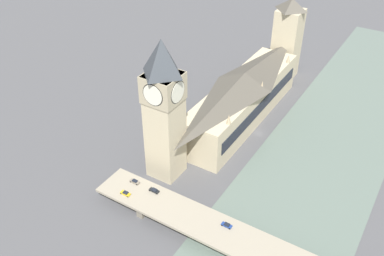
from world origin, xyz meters
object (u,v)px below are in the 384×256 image
car_northbound_mid (227,225)px  car_southbound_mid (154,190)px  clock_tower (164,107)px  car_southbound_lead (135,181)px  car_northbound_tail (126,193)px  parliament_hall (243,97)px  road_bridge (262,252)px  victoria_tower (287,39)px

car_northbound_mid → car_southbound_mid: bearing=-1.4°
clock_tower → car_southbound_lead: (3.61, 19.25, -29.57)m
car_northbound_tail → car_southbound_mid: car_southbound_mid is taller
car_northbound_mid → car_southbound_lead: 46.36m
car_northbound_tail → parliament_hall: bearing=-98.0°
clock_tower → road_bridge: bearing=158.6°
parliament_hall → car_southbound_mid: 79.47m
victoria_tower → car_northbound_mid: bearing=103.2°
car_southbound_mid → car_southbound_lead: bearing=-0.1°
victoria_tower → car_southbound_lead: 141.43m
parliament_hall → victoria_tower: size_ratio=1.77×
road_bridge → car_northbound_tail: size_ratio=33.79×
clock_tower → car_southbound_lead: size_ratio=15.11×
car_northbound_tail → car_southbound_lead: car_southbound_lead is taller
road_bridge → car_northbound_mid: bearing=-10.7°
victoria_tower → road_bridge: 153.32m
car_southbound_lead → car_southbound_mid: 10.60m
road_bridge → car_southbound_mid: car_southbound_mid is taller
clock_tower → car_northbound_mid: bearing=154.8°
parliament_hall → car_northbound_tail: parliament_hall is taller
car_southbound_mid → parliament_hall: bearing=-92.1°
car_northbound_tail → car_southbound_lead: 8.00m
victoria_tower → car_southbound_lead: victoria_tower is taller
victoria_tower → road_bridge: (-49.72, 143.55, -20.72)m
victoria_tower → car_southbound_mid: 140.83m
clock_tower → car_southbound_mid: clock_tower is taller
car_northbound_tail → car_southbound_lead: (1.23, -7.91, 0.04)m
clock_tower → parliament_hall: bearing=-99.4°
victoria_tower → car_northbound_tail: bearing=85.3°
parliament_hall → car_northbound_mid: 86.73m
clock_tower → car_southbound_mid: size_ratio=14.73×
car_northbound_mid → car_northbound_tail: size_ratio=0.97×
car_southbound_lead → car_southbound_mid: size_ratio=0.98×
road_bridge → car_southbound_mid: (52.57, -4.02, 1.79)m
car_northbound_tail → car_southbound_mid: size_ratio=0.97×
car_northbound_mid → car_southbound_lead: car_southbound_lead is taller
clock_tower → road_bridge: size_ratio=0.45×
car_northbound_mid → road_bridge: bearing=169.3°
clock_tower → car_northbound_tail: (2.38, 27.16, -29.61)m
clock_tower → car_southbound_mid: (-6.99, 19.27, -29.61)m
clock_tower → victoria_tower: size_ratio=1.22×
road_bridge → car_southbound_lead: 63.33m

